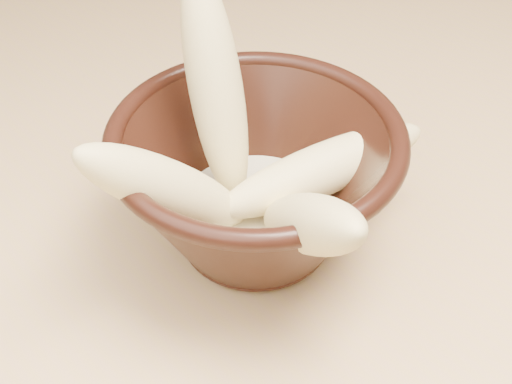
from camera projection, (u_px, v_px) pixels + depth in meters
table at (130, 226)px, 0.65m from camera, size 1.20×0.80×0.75m
bowl at (256, 182)px, 0.48m from camera, size 0.20×0.20×0.11m
milk_puddle at (256, 210)px, 0.50m from camera, size 0.11×0.11×0.02m
banana_upright at (216, 88)px, 0.47m from camera, size 0.06×0.10×0.16m
banana_left at (167, 188)px, 0.44m from camera, size 0.13×0.06×0.12m
banana_across at (324, 169)px, 0.49m from camera, size 0.17×0.07×0.05m
banana_front at (309, 224)px, 0.41m from camera, size 0.08×0.14×0.12m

